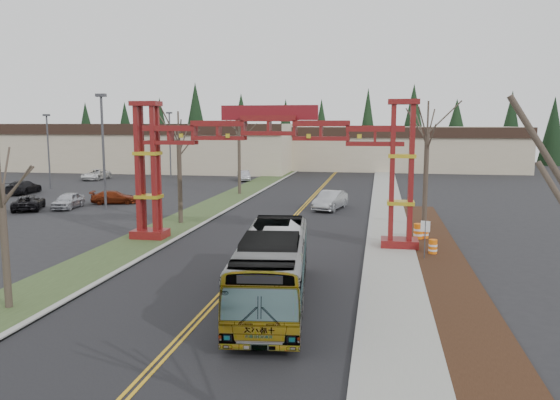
% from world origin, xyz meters
% --- Properties ---
extents(ground, '(200.00, 200.00, 0.00)m').
position_xyz_m(ground, '(0.00, 0.00, 0.00)').
color(ground, black).
rests_on(ground, ground).
extents(road, '(12.00, 110.00, 0.02)m').
position_xyz_m(road, '(0.00, 25.00, 0.01)').
color(road, black).
rests_on(road, ground).
extents(lane_line_left, '(0.12, 100.00, 0.01)m').
position_xyz_m(lane_line_left, '(-0.12, 25.00, 0.03)').
color(lane_line_left, gold).
rests_on(lane_line_left, road).
extents(lane_line_right, '(0.12, 100.00, 0.01)m').
position_xyz_m(lane_line_right, '(0.12, 25.00, 0.03)').
color(lane_line_right, gold).
rests_on(lane_line_right, road).
extents(curb_right, '(0.30, 110.00, 0.15)m').
position_xyz_m(curb_right, '(6.15, 25.00, 0.07)').
color(curb_right, '#9D9D98').
rests_on(curb_right, ground).
extents(sidewalk_right, '(2.60, 110.00, 0.14)m').
position_xyz_m(sidewalk_right, '(7.60, 25.00, 0.08)').
color(sidewalk_right, gray).
rests_on(sidewalk_right, ground).
extents(landscape_strip, '(2.60, 50.00, 0.12)m').
position_xyz_m(landscape_strip, '(10.20, 10.00, 0.06)').
color(landscape_strip, black).
rests_on(landscape_strip, ground).
extents(grass_median, '(4.00, 110.00, 0.08)m').
position_xyz_m(grass_median, '(-8.00, 25.00, 0.04)').
color(grass_median, '#314422').
rests_on(grass_median, ground).
extents(curb_left, '(0.30, 110.00, 0.15)m').
position_xyz_m(curb_left, '(-6.15, 25.00, 0.07)').
color(curb_left, '#9D9D98').
rests_on(curb_left, ground).
extents(gateway_arch, '(18.20, 1.60, 8.90)m').
position_xyz_m(gateway_arch, '(0.00, 18.00, 5.98)').
color(gateway_arch, maroon).
rests_on(gateway_arch, ground).
extents(retail_building_west, '(46.00, 22.30, 7.50)m').
position_xyz_m(retail_building_west, '(-30.00, 71.96, 3.76)').
color(retail_building_west, '#BDAE90').
rests_on(retail_building_west, ground).
extents(retail_building_east, '(38.00, 20.30, 7.00)m').
position_xyz_m(retail_building_east, '(10.00, 79.95, 3.51)').
color(retail_building_east, '#BDAE90').
rests_on(retail_building_east, ground).
extents(conifer_treeline, '(116.10, 5.60, 13.00)m').
position_xyz_m(conifer_treeline, '(0.25, 92.00, 6.49)').
color(conifer_treeline, black).
rests_on(conifer_treeline, ground).
extents(transit_bus, '(3.85, 11.30, 3.08)m').
position_xyz_m(transit_bus, '(2.46, 6.56, 1.54)').
color(transit_bus, '#ABAEB2').
rests_on(transit_bus, ground).
extents(silver_sedan, '(2.84, 5.27, 1.65)m').
position_xyz_m(silver_sedan, '(2.52, 32.43, 0.82)').
color(silver_sedan, '#A5A8AD').
rests_on(silver_sedan, ground).
extents(parked_car_near_a, '(2.15, 4.31, 1.41)m').
position_xyz_m(parked_car_near_a, '(-20.56, 28.91, 0.71)').
color(parked_car_near_a, silver).
rests_on(parked_car_near_a, ground).
extents(parked_car_near_c, '(3.88, 5.16, 1.30)m').
position_xyz_m(parked_car_near_c, '(-23.47, 27.51, 0.65)').
color(parked_car_near_c, black).
rests_on(parked_car_near_c, ground).
extents(parked_car_mid_a, '(4.59, 2.93, 1.24)m').
position_xyz_m(parked_car_mid_a, '(-17.89, 32.33, 0.62)').
color(parked_car_mid_a, maroon).
rests_on(parked_car_mid_a, ground).
extents(parked_car_far_a, '(2.76, 4.34, 1.35)m').
position_xyz_m(parked_car_far_a, '(-11.00, 54.96, 0.68)').
color(parked_car_far_a, '#ADAEB5').
rests_on(parked_car_far_a, ground).
extents(parked_car_far_b, '(2.49, 5.13, 1.41)m').
position_xyz_m(parked_car_far_b, '(-31.02, 52.73, 0.70)').
color(parked_car_far_b, white).
rests_on(parked_car_far_b, ground).
extents(parked_car_far_c, '(2.77, 5.29, 1.46)m').
position_xyz_m(parked_car_far_c, '(-31.02, 37.41, 0.73)').
color(parked_car_far_c, black).
rests_on(parked_car_far_c, ground).
extents(bare_tree_median_near, '(2.97, 2.97, 7.09)m').
position_xyz_m(bare_tree_median_near, '(-8.00, 4.06, 5.10)').
color(bare_tree_median_near, '#382D26').
rests_on(bare_tree_median_near, ground).
extents(bare_tree_median_mid, '(3.43, 3.43, 8.40)m').
position_xyz_m(bare_tree_median_mid, '(-8.00, 23.61, 6.10)').
color(bare_tree_median_mid, '#382D26').
rests_on(bare_tree_median_mid, ground).
extents(bare_tree_median_far, '(3.25, 3.25, 8.77)m').
position_xyz_m(bare_tree_median_far, '(-8.00, 41.22, 6.57)').
color(bare_tree_median_far, '#382D26').
rests_on(bare_tree_median_far, ground).
extents(bare_tree_right_far, '(3.51, 3.51, 9.09)m').
position_xyz_m(bare_tree_right_far, '(10.00, 25.39, 6.72)').
color(bare_tree_right_far, '#382D26').
rests_on(bare_tree_right_far, ground).
extents(light_pole_near, '(0.87, 0.44, 10.05)m').
position_xyz_m(light_pole_near, '(-17.00, 29.02, 5.82)').
color(light_pole_near, '#3F3F44').
rests_on(light_pole_near, ground).
extents(light_pole_mid, '(0.75, 0.37, 8.60)m').
position_xyz_m(light_pole_mid, '(-30.98, 42.24, 4.97)').
color(light_pole_mid, '#3F3F44').
rests_on(light_pole_mid, ground).
extents(light_pole_far, '(0.79, 0.40, 9.14)m').
position_xyz_m(light_pole_far, '(-22.47, 58.13, 5.29)').
color(light_pole_far, '#3F3F44').
rests_on(light_pole_far, ground).
extents(street_sign, '(0.50, 0.15, 2.21)m').
position_xyz_m(street_sign, '(9.26, 15.31, 1.59)').
color(street_sign, '#3F3F44').
rests_on(street_sign, ground).
extents(barrel_south, '(0.50, 0.50, 0.92)m').
position_xyz_m(barrel_south, '(9.82, 16.57, 0.46)').
color(barrel_south, orange).
rests_on(barrel_south, ground).
extents(barrel_mid, '(0.56, 0.56, 1.04)m').
position_xyz_m(barrel_mid, '(9.67, 20.88, 0.52)').
color(barrel_mid, orange).
rests_on(barrel_mid, ground).
extents(barrel_north, '(0.60, 0.60, 1.10)m').
position_xyz_m(barrel_north, '(9.27, 20.59, 0.55)').
color(barrel_north, orange).
rests_on(barrel_north, ground).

